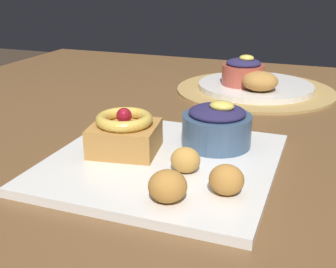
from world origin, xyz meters
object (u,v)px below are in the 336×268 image
at_px(fritter_middle, 168,186).
at_px(back_ramekin, 243,72).
at_px(berry_ramekin, 217,126).
at_px(fritter_back, 226,180).
at_px(front_plate, 163,162).
at_px(cake_slice, 125,133).
at_px(back_pastry, 260,81).
at_px(fritter_front, 185,160).
at_px(back_plate, 255,86).

distance_m(fritter_middle, back_ramekin, 0.53).
bearing_deg(berry_ramekin, fritter_back, -71.06).
height_order(fritter_middle, fritter_back, same).
distance_m(front_plate, fritter_middle, 0.12).
relative_size(cake_slice, back_pastry, 1.37).
bearing_deg(berry_ramekin, fritter_front, -97.73).
bearing_deg(back_pastry, fritter_middle, -92.30).
xyz_separation_m(berry_ramekin, back_ramekin, (-0.03, 0.35, 0.00)).
bearing_deg(fritter_middle, fritter_back, 33.65).
height_order(fritter_middle, back_ramekin, back_ramekin).
bearing_deg(back_plate, back_ramekin, -146.48).
height_order(berry_ramekin, fritter_front, berry_ramekin).
bearing_deg(fritter_back, back_ramekin, 99.32).
relative_size(front_plate, berry_ramekin, 2.98).
xyz_separation_m(front_plate, fritter_front, (0.04, -0.03, 0.02)).
distance_m(fritter_back, back_pastry, 0.45).
distance_m(cake_slice, back_plate, 0.45).
distance_m(fritter_back, back_plate, 0.51).
distance_m(front_plate, cake_slice, 0.07).
relative_size(front_plate, fritter_back, 7.37).
distance_m(berry_ramekin, back_ramekin, 0.35).
xyz_separation_m(front_plate, berry_ramekin, (0.05, 0.07, 0.04)).
height_order(berry_ramekin, back_ramekin, back_ramekin).
xyz_separation_m(cake_slice, back_pastry, (0.12, 0.38, -0.00)).
distance_m(cake_slice, fritter_back, 0.18).
height_order(front_plate, berry_ramekin, berry_ramekin).
height_order(front_plate, fritter_middle, fritter_middle).
xyz_separation_m(fritter_back, back_pastry, (-0.04, 0.45, 0.01)).
height_order(front_plate, fritter_front, fritter_front).
distance_m(cake_slice, fritter_front, 0.10).
xyz_separation_m(fritter_middle, back_pastry, (0.02, 0.49, 0.01)).
bearing_deg(back_ramekin, back_plate, 33.52).
height_order(cake_slice, back_pastry, cake_slice).
xyz_separation_m(fritter_middle, back_plate, (0.00, 0.54, -0.02)).
bearing_deg(back_pastry, berry_ramekin, -92.00).
bearing_deg(front_plate, back_plate, 83.70).
bearing_deg(fritter_front, berry_ramekin, 82.27).
xyz_separation_m(back_plate, back_pastry, (0.02, -0.06, 0.03)).
relative_size(berry_ramekin, fritter_front, 2.64).
distance_m(back_ramekin, back_pastry, 0.06).
bearing_deg(cake_slice, back_ramekin, 79.13).
bearing_deg(fritter_middle, cake_slice, 133.79).
relative_size(berry_ramekin, back_plate, 0.40).
xyz_separation_m(front_plate, fritter_back, (0.10, -0.07, 0.02)).
bearing_deg(fritter_front, back_plate, 89.14).
distance_m(front_plate, fritter_front, 0.05).
xyz_separation_m(fritter_front, fritter_back, (0.06, -0.04, 0.00)).
xyz_separation_m(fritter_front, fritter_middle, (0.00, -0.08, 0.00)).
bearing_deg(fritter_middle, front_plate, 113.86).
xyz_separation_m(berry_ramekin, fritter_middle, (-0.01, -0.18, -0.01)).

